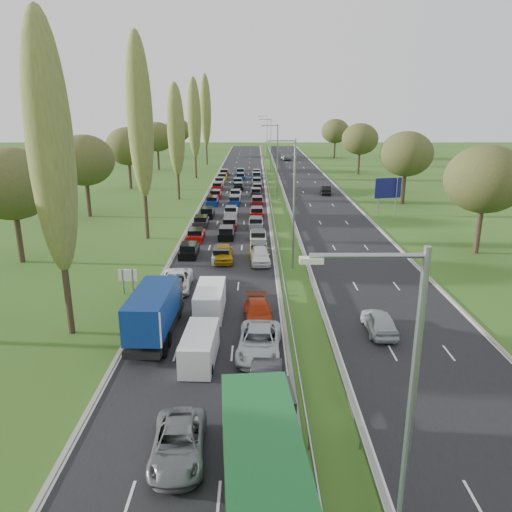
{
  "coord_description": "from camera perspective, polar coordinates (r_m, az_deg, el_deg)",
  "views": [
    {
      "loc": [
        0.92,
        -1.9,
        14.79
      ],
      "look_at": [
        1.03,
        41.98,
        1.5
      ],
      "focal_mm": 35.0,
      "sensor_mm": 36.0,
      "label": 1
    }
  ],
  "objects": [
    {
      "name": "woodland_right",
      "position": [
        72.7,
        18.69,
        10.37
      ],
      "size": [
        8.0,
        153.0,
        11.1
      ],
      "color": "#2D2116",
      "rests_on": "ground"
    },
    {
      "name": "direction_sign",
      "position": [
        72.03,
        14.85,
        7.33
      ],
      "size": [
        3.89,
        1.12,
        5.2
      ],
      "color": "gray",
      "rests_on": "ground"
    },
    {
      "name": "near_car_7",
      "position": [
        38.76,
        -5.15,
        -4.49
      ],
      "size": [
        2.19,
        4.99,
        1.43
      ],
      "primitive_type": "imported",
      "rotation": [
        0.0,
        0.0,
        -0.04
      ],
      "color": "#053F4D",
      "rests_on": "near_carriageway"
    },
    {
      "name": "traffic_queue_fill",
      "position": [
        80.72,
        -2.41,
        6.6
      ],
      "size": [
        9.08,
        68.18,
        0.8
      ],
      "color": "black",
      "rests_on": "ground"
    },
    {
      "name": "central_reservation",
      "position": [
        85.67,
        2.28,
        7.27
      ],
      "size": [
        2.36,
        215.0,
        0.32
      ],
      "color": "gray",
      "rests_on": "ground"
    },
    {
      "name": "woodland_left",
      "position": [
        68.85,
        -19.89,
        9.94
      ],
      "size": [
        8.0,
        166.0,
        11.1
      ],
      "color": "#2D2116",
      "rests_on": "ground"
    },
    {
      "name": "near_carriageway",
      "position": [
        85.75,
        -2.27,
        6.91
      ],
      "size": [
        10.5,
        215.0,
        0.04
      ],
      "primitive_type": "cube",
      "color": "black",
      "rests_on": "ground"
    },
    {
      "name": "poplar_row",
      "position": [
        71.2,
        -10.53,
        14.65
      ],
      "size": [
        2.8,
        127.8,
        22.44
      ],
      "color": "#2D2116",
      "rests_on": "ground"
    },
    {
      "name": "far_carriageway",
      "position": [
        86.31,
        6.79,
        6.87
      ],
      "size": [
        10.5,
        215.0,
        0.04
      ],
      "primitive_type": "cube",
      "color": "black",
      "rests_on": "ground"
    },
    {
      "name": "near_car_3",
      "position": [
        40.15,
        -9.73,
        -3.88
      ],
      "size": [
        2.28,
        5.11,
        1.45
      ],
      "primitive_type": "imported",
      "rotation": [
        0.0,
        0.0,
        -0.05
      ],
      "color": "black",
      "rests_on": "near_carriageway"
    },
    {
      "name": "near_car_9",
      "position": [
        26.93,
        1.07,
        -14.48
      ],
      "size": [
        1.96,
        4.78,
        1.54
      ],
      "primitive_type": "imported",
      "rotation": [
        0.0,
        0.0,
        -0.07
      ],
      "color": "black",
      "rests_on": "near_carriageway"
    },
    {
      "name": "white_van_front",
      "position": [
        30.55,
        -6.42,
        -10.15
      ],
      "size": [
        1.85,
        4.73,
        1.9
      ],
      "rotation": [
        0.0,
        0.0,
        -0.04
      ],
      "color": "white",
      "rests_on": "near_carriageway"
    },
    {
      "name": "lamp_columns",
      "position": [
        80.46,
        2.45,
        10.57
      ],
      "size": [
        0.18,
        140.18,
        12.0
      ],
      "color": "gray",
      "rests_on": "ground"
    },
    {
      "name": "far_car_0",
      "position": [
        34.97,
        13.92,
        -7.29
      ],
      "size": [
        1.81,
        4.5,
        1.53
      ],
      "primitive_type": "imported",
      "rotation": [
        0.0,
        0.0,
        3.14
      ],
      "color": "#AEB5B8",
      "rests_on": "far_carriageway"
    },
    {
      "name": "near_car_6",
      "position": [
        23.38,
        -8.86,
        -20.43
      ],
      "size": [
        2.56,
        5.09,
        1.38
      ],
      "primitive_type": "imported",
      "rotation": [
        0.0,
        0.0,
        0.05
      ],
      "color": "slate",
      "rests_on": "near_carriageway"
    },
    {
      "name": "near_car_12",
      "position": [
        48.54,
        0.47,
        0.11
      ],
      "size": [
        2.11,
        4.73,
        1.58
      ],
      "primitive_type": "imported",
      "rotation": [
        0.0,
        0.0,
        0.05
      ],
      "color": "white",
      "rests_on": "near_carriageway"
    },
    {
      "name": "near_car_2",
      "position": [
        42.15,
        -9.11,
        -2.81
      ],
      "size": [
        2.63,
        5.42,
        1.49
      ],
      "primitive_type": "imported",
      "rotation": [
        0.0,
        0.0,
        0.03
      ],
      "color": "white",
      "rests_on": "near_carriageway"
    },
    {
      "name": "green_lorry",
      "position": [
        18.24,
        1.33,
        -26.58
      ],
      "size": [
        2.62,
        14.17,
        4.2
      ],
      "rotation": [
        0.0,
        0.0,
        0.08
      ],
      "color": "black",
      "rests_on": "near_carriageway"
    },
    {
      "name": "near_car_10",
      "position": [
        31.16,
        0.35,
        -9.82
      ],
      "size": [
        2.98,
        5.81,
        1.57
      ],
      "primitive_type": "imported",
      "rotation": [
        0.0,
        0.0,
        -0.07
      ],
      "color": "silver",
      "rests_on": "near_carriageway"
    },
    {
      "name": "blue_lorry",
      "position": [
        33.61,
        -11.4,
        -6.16
      ],
      "size": [
        2.32,
        8.35,
        3.53
      ],
      "rotation": [
        0.0,
        0.0,
        -0.04
      ],
      "color": "black",
      "rests_on": "near_carriageway"
    },
    {
      "name": "white_van_rear",
      "position": [
        37.16,
        -5.25,
        -4.93
      ],
      "size": [
        1.99,
        5.09,
        2.04
      ],
      "rotation": [
        0.0,
        0.0,
        -0.01
      ],
      "color": "white",
      "rests_on": "near_carriageway"
    },
    {
      "name": "near_car_11",
      "position": [
        35.58,
        0.24,
        -6.44
      ],
      "size": [
        2.27,
        4.95,
        1.4
      ],
      "primitive_type": "imported",
      "rotation": [
        0.0,
        0.0,
        0.06
      ],
      "color": "#A9290A",
      "rests_on": "near_carriageway"
    },
    {
      "name": "far_car_1",
      "position": [
        87.81,
        7.97,
        7.51
      ],
      "size": [
        2.0,
        4.75,
        1.52
      ],
      "primitive_type": "imported",
      "rotation": [
        0.0,
        0.0,
        3.06
      ],
      "color": "black",
      "rests_on": "far_carriageway"
    },
    {
      "name": "near_car_8",
      "position": [
        49.33,
        -3.77,
        0.35
      ],
      "size": [
        2.19,
        4.78,
        1.59
      ],
      "primitive_type": "imported",
      "rotation": [
        0.0,
        0.0,
        0.07
      ],
      "color": "#B5830C",
      "rests_on": "near_carriageway"
    },
    {
      "name": "ground",
      "position": [
        83.3,
        2.34,
        6.61
      ],
      "size": [
        260.0,
        260.0,
        0.0
      ],
      "primitive_type": "plane",
      "color": "#2C4B17",
      "rests_on": "ground"
    },
    {
      "name": "info_sign",
      "position": [
        41.79,
        -14.44,
        -2.43
      ],
      "size": [
        1.5,
        0.16,
        2.1
      ],
      "color": "gray",
      "rests_on": "ground"
    },
    {
      "name": "far_car_2",
      "position": [
        142.73,
        3.47,
        11.19
      ],
      "size": [
        2.79,
        5.53,
        1.5
      ],
      "primitive_type": "imported",
      "rotation": [
        0.0,
        0.0,
        3.2
      ],
      "color": "gray",
      "rests_on": "far_carriageway"
    }
  ]
}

